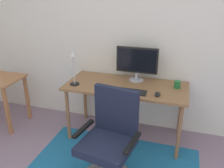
# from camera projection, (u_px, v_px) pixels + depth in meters

# --- Properties ---
(wall_back) EXTENTS (6.00, 0.10, 2.60)m
(wall_back) POSITION_uv_depth(u_px,v_px,m) (137.00, 30.00, 2.96)
(wall_back) COLOR silver
(wall_back) RESTS_ON ground
(desk) EXTENTS (1.44, 0.65, 0.71)m
(desk) POSITION_uv_depth(u_px,v_px,m) (126.00, 90.00, 2.87)
(desk) COLOR #8B603B
(desk) RESTS_ON ground
(monitor) EXTENTS (0.51, 0.18, 0.42)m
(monitor) POSITION_uv_depth(u_px,v_px,m) (137.00, 62.00, 2.89)
(monitor) COLOR #B2B2B7
(monitor) RESTS_ON desk
(keyboard) EXTENTS (0.43, 0.13, 0.02)m
(keyboard) POSITION_uv_depth(u_px,v_px,m) (127.00, 91.00, 2.66)
(keyboard) COLOR black
(keyboard) RESTS_ON desk
(computer_mouse) EXTENTS (0.06, 0.10, 0.03)m
(computer_mouse) POSITION_uv_depth(u_px,v_px,m) (158.00, 94.00, 2.57)
(computer_mouse) COLOR black
(computer_mouse) RESTS_ON desk
(coffee_cup) EXTENTS (0.08, 0.08, 0.09)m
(coffee_cup) POSITION_uv_depth(u_px,v_px,m) (177.00, 84.00, 2.75)
(coffee_cup) COLOR #216A31
(coffee_cup) RESTS_ON desk
(cell_phone) EXTENTS (0.13, 0.16, 0.01)m
(cell_phone) POSITION_uv_depth(u_px,v_px,m) (99.00, 86.00, 2.79)
(cell_phone) COLOR black
(cell_phone) RESTS_ON desk
(desk_lamp) EXTENTS (0.11, 0.11, 0.41)m
(desk_lamp) POSITION_uv_depth(u_px,v_px,m) (74.00, 64.00, 2.77)
(desk_lamp) COLOR black
(desk_lamp) RESTS_ON desk
(office_chair) EXTENTS (0.58, 0.53, 0.95)m
(office_chair) POSITION_uv_depth(u_px,v_px,m) (109.00, 148.00, 2.26)
(office_chair) COLOR slate
(office_chair) RESTS_ON ground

